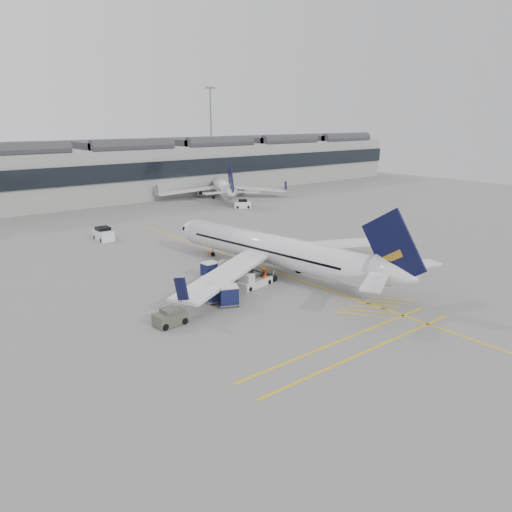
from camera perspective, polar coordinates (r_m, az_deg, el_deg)
ground at (r=46.44m, az=-1.08°, el=-6.16°), size 220.00×220.00×0.00m
terminal at (r=109.75m, az=-25.27°, el=8.28°), size 200.00×20.45×12.40m
apron_markings at (r=59.74m, az=0.53°, el=-1.17°), size 0.25×60.00×0.01m
airliner_main at (r=56.07m, az=2.30°, el=0.63°), size 32.15×35.30×9.40m
airliner_far at (r=112.33m, az=-4.00°, el=7.96°), size 26.46×29.19×8.46m
belt_loader at (r=52.51m, az=-0.28°, el=-2.85°), size 5.25×2.38×2.09m
baggage_cart_a at (r=47.17m, az=-3.16°, el=-4.48°), size 2.32×2.15×1.95m
baggage_cart_b at (r=55.30m, az=-5.32°, el=-1.57°), size 1.79×1.50×1.82m
baggage_cart_c at (r=48.17m, az=-4.55°, el=-4.01°), size 2.32×2.10×2.05m
baggage_cart_d at (r=51.14m, az=-5.27°, el=-3.11°), size 1.72×1.49×1.64m
ramp_agent_a at (r=54.47m, az=-2.54°, el=-1.96°), size 0.70×0.59×1.62m
ramp_agent_b at (r=53.03m, az=0.88°, el=-2.35°), size 1.09×1.08×1.77m
pushback_tug at (r=43.58m, az=-9.79°, el=-6.94°), size 2.77×1.80×1.51m
safety_cone_nose at (r=64.73m, az=-5.46°, el=0.31°), size 0.37×0.37×0.52m
safety_cone_engine at (r=62.21m, az=4.94°, el=-0.29°), size 0.40×0.40×0.56m
service_van_mid at (r=75.72m, az=-17.05°, el=2.40°), size 1.96×3.81×1.94m
service_van_right at (r=98.89m, az=-1.54°, el=5.94°), size 3.62×3.11×1.67m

